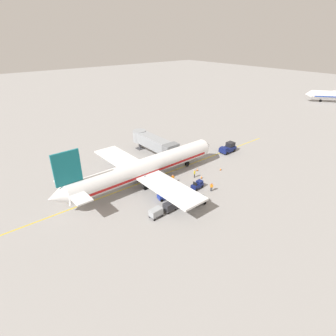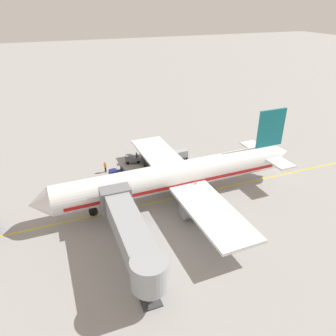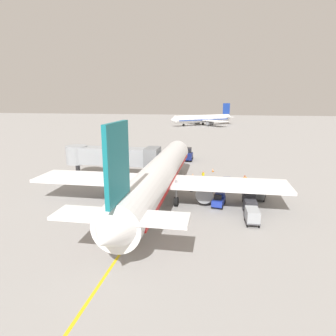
# 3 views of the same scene
# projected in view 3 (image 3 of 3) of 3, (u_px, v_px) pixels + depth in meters

# --- Properties ---
(ground_plane) EXTENTS (400.00, 400.00, 0.00)m
(ground_plane) POSITION_uv_depth(u_px,v_px,m) (156.00, 201.00, 35.78)
(ground_plane) COLOR gray
(gate_lead_in_line) EXTENTS (0.24, 80.00, 0.01)m
(gate_lead_in_line) POSITION_uv_depth(u_px,v_px,m) (156.00, 201.00, 35.78)
(gate_lead_in_line) COLOR gold
(gate_lead_in_line) RESTS_ON ground
(parked_airliner) EXTENTS (30.09, 37.26, 10.63)m
(parked_airliner) POSITION_uv_depth(u_px,v_px,m) (159.00, 175.00, 35.34)
(parked_airliner) COLOR white
(parked_airliner) RESTS_ON ground
(jet_bridge) EXTENTS (15.06, 3.50, 4.98)m
(jet_bridge) POSITION_uv_depth(u_px,v_px,m) (112.00, 156.00, 45.61)
(jet_bridge) COLOR #93999E
(jet_bridge) RESTS_ON ground
(pushback_tractor) EXTENTS (2.36, 4.48, 2.40)m
(pushback_tractor) POSITION_uv_depth(u_px,v_px,m) (187.00, 155.00, 59.49)
(pushback_tractor) COLOR navy
(pushback_tractor) RESTS_ON ground
(baggage_tug_lead) EXTENTS (1.70, 2.68, 1.62)m
(baggage_tug_lead) POSITION_uv_depth(u_px,v_px,m) (260.00, 193.00, 36.45)
(baggage_tug_lead) COLOR slate
(baggage_tug_lead) RESTS_ON ground
(baggage_tug_trailing) EXTENTS (1.65, 2.67, 1.62)m
(baggage_tug_trailing) POSITION_uv_depth(u_px,v_px,m) (219.00, 200.00, 33.89)
(baggage_tug_trailing) COLOR #1E339E
(baggage_tug_trailing) RESTS_ON ground
(baggage_tug_spare) EXTENTS (1.51, 2.61, 1.62)m
(baggage_tug_spare) POSITION_uv_depth(u_px,v_px,m) (227.00, 184.00, 40.53)
(baggage_tug_spare) COLOR navy
(baggage_tug_spare) RESTS_ON ground
(baggage_cart_front) EXTENTS (1.44, 2.94, 1.58)m
(baggage_cart_front) POSITION_uv_depth(u_px,v_px,m) (249.00, 197.00, 34.45)
(baggage_cart_front) COLOR #4C4C51
(baggage_cart_front) RESTS_ON ground
(baggage_cart_second_in_train) EXTENTS (1.44, 2.94, 1.58)m
(baggage_cart_second_in_train) POSITION_uv_depth(u_px,v_px,m) (250.00, 205.00, 31.61)
(baggage_cart_second_in_train) COLOR #4C4C51
(baggage_cart_second_in_train) RESTS_ON ground
(baggage_cart_third_in_train) EXTENTS (1.44, 2.94, 1.58)m
(baggage_cart_third_in_train) POSITION_uv_depth(u_px,v_px,m) (252.00, 215.00, 28.92)
(baggage_cart_third_in_train) COLOR #4C4C51
(baggage_cart_third_in_train) RESTS_ON ground
(ground_crew_wing_walker) EXTENTS (0.46, 0.66, 1.69)m
(ground_crew_wing_walker) POSITION_uv_depth(u_px,v_px,m) (203.00, 176.00, 43.63)
(ground_crew_wing_walker) COLOR #232328
(ground_crew_wing_walker) RESTS_ON ground
(ground_crew_loader) EXTENTS (0.62, 0.52, 1.69)m
(ground_crew_loader) POSITION_uv_depth(u_px,v_px,m) (192.00, 185.00, 39.22)
(ground_crew_loader) COLOR #232328
(ground_crew_loader) RESTS_ON ground
(ground_crew_marshaller) EXTENTS (0.66, 0.45, 1.69)m
(ground_crew_marshaller) POSITION_uv_depth(u_px,v_px,m) (245.00, 180.00, 41.28)
(ground_crew_marshaller) COLOR #232328
(ground_crew_marshaller) RESTS_ON ground
(safety_cone_nose_left) EXTENTS (0.36, 0.36, 0.59)m
(safety_cone_nose_left) POSITION_uv_depth(u_px,v_px,m) (193.00, 175.00, 46.57)
(safety_cone_nose_left) COLOR black
(safety_cone_nose_left) RESTS_ON ground
(safety_cone_nose_right) EXTENTS (0.36, 0.36, 0.59)m
(safety_cone_nose_right) POSITION_uv_depth(u_px,v_px,m) (213.00, 170.00, 49.98)
(safety_cone_nose_right) COLOR black
(safety_cone_nose_right) RESTS_ON ground
(safety_cone_wing_tip) EXTENTS (0.36, 0.36, 0.59)m
(safety_cone_wing_tip) POSITION_uv_depth(u_px,v_px,m) (211.00, 179.00, 44.36)
(safety_cone_wing_tip) COLOR black
(safety_cone_wing_tip) RESTS_ON ground
(distant_taxiing_airliner) EXTENTS (29.11, 26.23, 10.10)m
(distant_taxiing_airliner) POSITION_uv_depth(u_px,v_px,m) (203.00, 119.00, 137.80)
(distant_taxiing_airliner) COLOR white
(distant_taxiing_airliner) RESTS_ON ground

